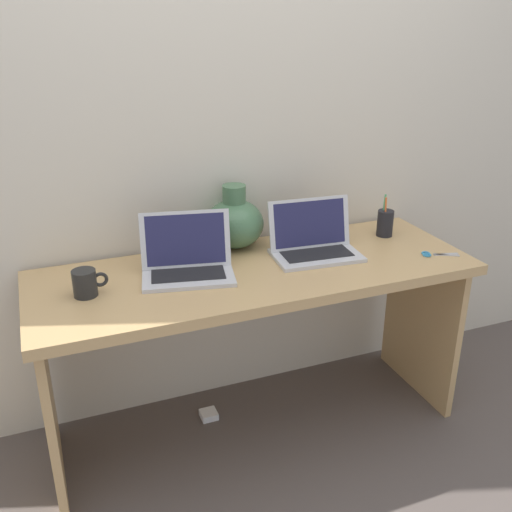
% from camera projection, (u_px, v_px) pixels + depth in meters
% --- Properties ---
extents(ground_plane, '(6.00, 6.00, 0.00)m').
position_uv_depth(ground_plane, '(256.00, 426.00, 2.49)').
color(ground_plane, '#564C47').
extents(back_wall, '(4.40, 0.04, 2.40)m').
position_uv_depth(back_wall, '(225.00, 128.00, 2.31)').
color(back_wall, beige).
rests_on(back_wall, ground).
extents(desk, '(1.67, 0.60, 0.73)m').
position_uv_depth(desk, '(256.00, 303.00, 2.26)').
color(desk, tan).
rests_on(desk, ground).
extents(laptop_left, '(0.37, 0.28, 0.22)m').
position_uv_depth(laptop_left, '(187.00, 259.00, 2.13)').
color(laptop_left, silver).
rests_on(laptop_left, desk).
extents(laptop_right, '(0.35, 0.24, 0.21)m').
position_uv_depth(laptop_right, '(313.00, 240.00, 2.31)').
color(laptop_right, silver).
rests_on(laptop_right, desk).
extents(green_vase, '(0.24, 0.24, 0.26)m').
position_uv_depth(green_vase, '(235.00, 222.00, 2.36)').
color(green_vase, '#47704C').
rests_on(green_vase, desk).
extents(coffee_mug, '(0.12, 0.08, 0.09)m').
position_uv_depth(coffee_mug, '(86.00, 283.00, 1.97)').
color(coffee_mug, black).
rests_on(coffee_mug, desk).
extents(pen_cup, '(0.07, 0.07, 0.18)m').
position_uv_depth(pen_cup, '(385.00, 223.00, 2.50)').
color(pen_cup, black).
rests_on(pen_cup, desk).
extents(scissors, '(0.15, 0.09, 0.01)m').
position_uv_depth(scissors, '(433.00, 254.00, 2.32)').
color(scissors, '#B7B7BC').
rests_on(scissors, desk).
extents(power_brick, '(0.07, 0.07, 0.03)m').
position_uv_depth(power_brick, '(209.00, 415.00, 2.53)').
color(power_brick, white).
rests_on(power_brick, ground).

